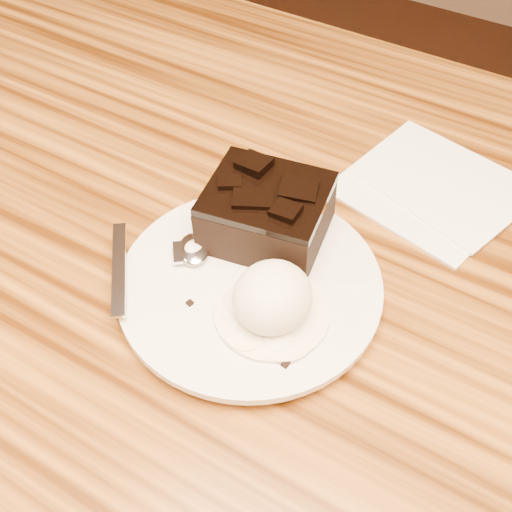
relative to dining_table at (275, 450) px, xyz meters
The scene contains 9 objects.
dining_table is the anchor object (origin of this frame).
plate 0.39m from the dining_table, 105.48° to the right, with size 0.22×0.22×0.02m, color white.
brownie 0.42m from the dining_table, 152.88° to the left, with size 0.10×0.09×0.05m, color black.
ice_cream_scoop 0.42m from the dining_table, 70.28° to the right, with size 0.06×0.07×0.05m, color white.
melt_puddle 0.40m from the dining_table, 70.28° to the right, with size 0.09×0.09×0.00m, color silver.
spoon 0.41m from the dining_table, 150.29° to the right, with size 0.03×0.15×0.01m, color silver, non-canonical shape.
napkin 0.42m from the dining_table, 66.26° to the left, with size 0.15×0.15×0.01m, color white.
crumb_a 0.41m from the dining_table, 60.61° to the right, with size 0.01×0.01×0.00m, color black.
crumb_b 0.41m from the dining_table, 115.15° to the right, with size 0.01×0.01×0.00m, color black.
Camera 1 is at (0.16, -0.32, 1.18)m, focal length 44.33 mm.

